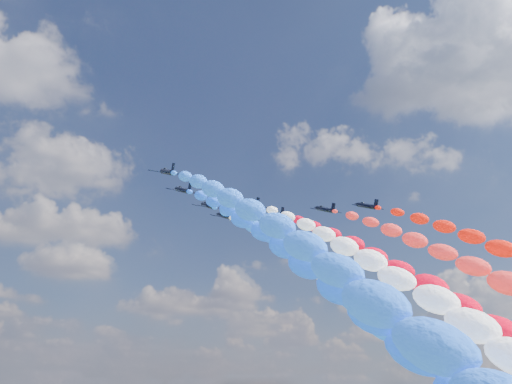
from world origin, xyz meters
TOP-DOWN VIEW (x-y plane):
  - jet_0 at (-25.85, -5.36)m, footprint 8.20×11.02m
  - trail_0 at (-25.85, -55.09)m, footprint 5.73×96.68m
  - jet_1 at (-18.49, 4.88)m, footprint 8.68×11.36m
  - trail_1 at (-18.49, -44.86)m, footprint 5.73×96.68m
  - jet_2 at (-8.51, 13.84)m, footprint 8.28×11.08m
  - trail_2 at (-8.51, -35.89)m, footprint 5.73×96.68m
  - jet_3 at (0.42, 7.80)m, footprint 8.17×11.00m
  - trail_3 at (0.42, -41.93)m, footprint 5.73×96.68m
  - jet_4 at (-0.66, 20.91)m, footprint 8.69×11.37m
  - trail_4 at (-0.66, -28.83)m, footprint 5.73×96.68m
  - jet_5 at (10.19, 12.35)m, footprint 8.58×11.29m
  - trail_5 at (10.19, -37.39)m, footprint 5.73×96.68m
  - jet_6 at (19.59, 3.35)m, footprint 8.16×11.00m
  - trail_6 at (19.59, -46.38)m, footprint 5.73×96.68m
  - jet_7 at (27.15, -4.12)m, footprint 8.16×11.00m

SIDE VIEW (x-z plane):
  - trail_0 at x=-25.85m, z-range 45.16..102.80m
  - trail_1 at x=-18.49m, z-range 45.16..102.80m
  - trail_2 at x=-8.51m, z-range 45.16..102.80m
  - trail_3 at x=0.42m, z-range 45.16..102.80m
  - trail_4 at x=-0.66m, z-range 45.16..102.80m
  - trail_5 at x=10.19m, z-range 45.16..102.80m
  - trail_6 at x=19.59m, z-range 45.16..102.80m
  - jet_0 at x=-25.85m, z-range 98.54..104.50m
  - jet_1 at x=-18.49m, z-range 98.54..104.50m
  - jet_2 at x=-8.51m, z-range 98.54..104.50m
  - jet_3 at x=0.42m, z-range 98.54..104.50m
  - jet_4 at x=-0.66m, z-range 98.54..104.50m
  - jet_5 at x=10.19m, z-range 98.54..104.50m
  - jet_6 at x=19.59m, z-range 98.54..104.50m
  - jet_7 at x=27.15m, z-range 98.54..104.50m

